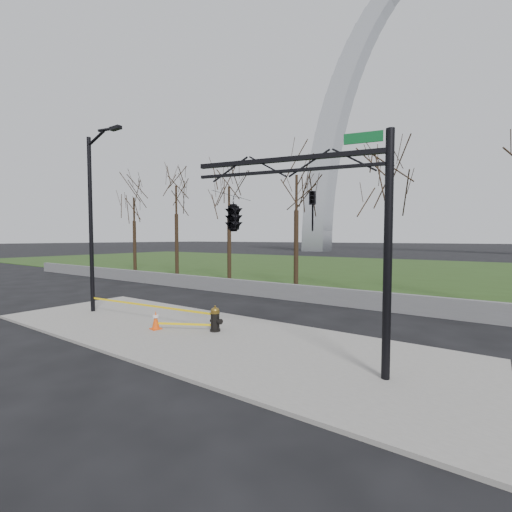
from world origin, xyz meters
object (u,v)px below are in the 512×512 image
Objects in this scene: fire_hydrant at (215,319)px; street_light at (93,211)px; traffic_cone at (156,320)px; traffic_signal_mast at (259,213)px.

fire_hydrant is 0.11× the size of street_light.
fire_hydrant is 2.26m from traffic_cone.
fire_hydrant is at bearing 138.86° from traffic_signal_mast.
fire_hydrant reaches higher than traffic_cone.
street_light is 1.37× the size of traffic_signal_mast.
fire_hydrant is at bearing 27.79° from traffic_cone.
traffic_signal_mast reaches higher than traffic_cone.
traffic_signal_mast is (2.99, -1.56, 3.62)m from fire_hydrant.
traffic_cone is 6.23m from traffic_signal_mast.
fire_hydrant is at bearing 4.37° from street_light.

